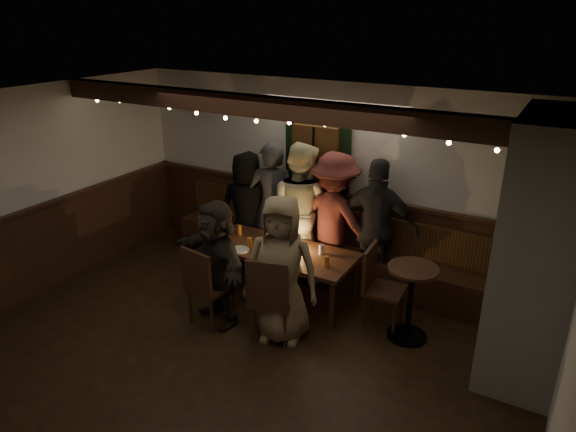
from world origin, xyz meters
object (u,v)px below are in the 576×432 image
Objects in this scene: person_c at (300,211)px; person_f at (217,263)px; chair_near_right at (270,295)px; chair_near_left at (204,283)px; person_a at (247,209)px; dining_table at (280,253)px; chair_end at (377,281)px; high_top at (411,294)px; person_b at (272,206)px; person_d at (334,220)px; person_e at (377,228)px; person_g at (281,270)px.

person_c is 1.52m from person_f.
chair_near_right is 0.68× the size of person_f.
person_a is (-0.49, 1.61, 0.27)m from chair_near_left.
dining_table is 1.98× the size of chair_end.
person_f is (-2.04, -0.76, 0.20)m from high_top.
chair_end is 0.53× the size of person_b.
person_d is at bearing 89.29° from chair_near_right.
dining_table is 1.06× the size of person_e.
person_c is at bearing 12.47° from person_d.
chair_near_right reaches higher than high_top.
person_b is at bearing 169.74° from person_a.
person_b reaches higher than person_f.
chair_near_left is 0.54× the size of person_b.
chair_near_right is 1.60m from person_d.
person_b is 0.45m from person_c.
dining_table is 1.93× the size of chair_near_left.
person_d is (0.94, 0.02, -0.01)m from person_b.
person_b is at bearing 161.67° from high_top.
person_b is at bearing -7.76° from person_e.
person_b is 1.73m from person_g.
high_top is at bearing 32.23° from chair_near_right.
person_g is at bearing -135.41° from chair_end.
chair_end is at bearing 161.87° from person_c.
person_d reaches higher than chair_end.
high_top is 0.53× the size of person_a.
chair_near_left is at bearing -148.68° from chair_end.
chair_near_left is at bearing -156.38° from high_top.
chair_end is 1.09× the size of high_top.
person_g is at bearing 117.60° from person_a.
person_a is 0.91× the size of person_d.
chair_near_right is 0.62× the size of person_a.
high_top is (2.11, 0.92, 0.00)m from chair_near_left.
high_top is at bearing 123.01° from person_e.
person_d is (0.02, 1.57, 0.32)m from chair_near_right.
dining_table is 0.88m from person_f.
person_c is 1.06m from person_e.
chair_end is 0.53× the size of person_d.
person_e is 1.56m from person_g.
person_c reaches higher than person_f.
person_c is 1.05× the size of person_e.
chair_end is at bearing 3.39° from dining_table.
person_e is (0.97, 0.75, 0.27)m from dining_table.
person_e is (1.40, 1.70, 0.34)m from chair_near_left.
high_top is at bearing 12.96° from person_g.
chair_near_left is 0.59× the size of person_g.
person_c is at bearing 154.09° from person_b.
chair_end is at bearing 136.07° from person_b.
person_c is (-0.09, 0.69, 0.32)m from dining_table.
person_f is (0.17, -1.49, -0.16)m from person_b.
chair_near_right is (0.81, 0.10, 0.02)m from chair_near_left.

